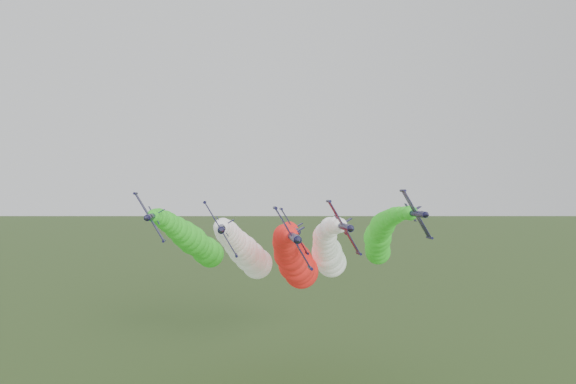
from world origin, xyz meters
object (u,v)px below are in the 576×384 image
object	(u,v)px
jet_outer_right	(380,238)
jet_trail	(295,251)
jet_outer_left	(193,241)
jet_inner_right	(328,251)
jet_inner_left	(245,251)
jet_lead	(294,261)

from	to	relation	value
jet_outer_right	jet_trail	size ratio (longest dim) A/B	1.00
jet_outer_left	jet_trail	bearing A→B (deg)	10.51
jet_inner_right	jet_trail	world-z (taller)	jet_inner_right
jet_inner_left	jet_outer_right	size ratio (longest dim) A/B	1.01
jet_lead	jet_outer_left	bearing A→B (deg)	136.95
jet_lead	jet_outer_right	size ratio (longest dim) A/B	1.01
jet_inner_right	jet_outer_right	bearing A→B (deg)	21.28
jet_lead	jet_inner_left	xyz separation A→B (m)	(-9.31, 8.53, 0.98)
jet_inner_right	jet_outer_right	xyz separation A→B (m)	(12.65, 4.93, 2.26)
jet_lead	jet_outer_left	xyz separation A→B (m)	(-20.53, 19.18, 2.27)
jet_inner_right	jet_outer_left	distance (m)	30.59
jet_trail	jet_inner_right	bearing A→B (deg)	-68.86
jet_inner_left	jet_outer_right	distance (m)	30.97
jet_outer_right	jet_inner_right	bearing A→B (deg)	-158.72
jet_inner_right	jet_outer_right	world-z (taller)	jet_outer_right
jet_inner_left	jet_trail	size ratio (longest dim) A/B	1.00
jet_lead	jet_inner_right	distance (m)	12.60
jet_inner_left	jet_inner_right	distance (m)	17.74
jet_inner_right	jet_lead	bearing A→B (deg)	-131.94
jet_lead	jet_inner_right	xyz separation A→B (m)	(8.41, 9.36, 0.74)
jet_lead	jet_inner_left	size ratio (longest dim) A/B	1.00
jet_outer_right	jet_inner_left	bearing A→B (deg)	-169.28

